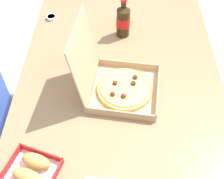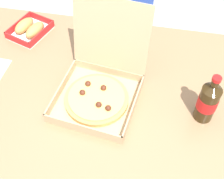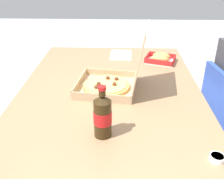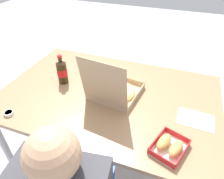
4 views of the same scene
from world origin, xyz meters
The scene contains 6 objects.
ground_plane centered at (0.00, 0.00, 0.00)m, with size 10.00×10.00×0.00m, color #B2B2B7.
dining_table centered at (0.00, 0.00, 0.67)m, with size 1.49×0.99×0.74m.
chair centered at (-0.09, 0.73, 0.48)m, with size 0.45×0.45×0.83m.
pizza_box_open centered at (-0.05, 0.01, 0.79)m, with size 0.35×0.40×0.35m.
bread_side_box centered at (-0.46, 0.33, 0.76)m, with size 0.20×0.23×0.06m.
cola_bottle centered at (0.37, -0.01, 0.83)m, with size 0.07×0.07×0.22m.
Camera 2 is at (0.15, -0.74, 1.72)m, focal length 49.19 mm.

